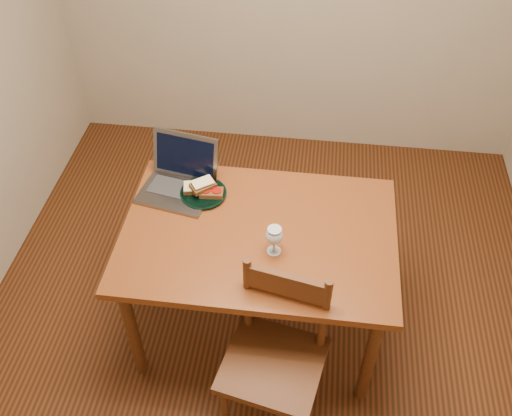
# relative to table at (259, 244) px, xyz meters

# --- Properties ---
(floor) EXTENTS (3.20, 3.20, 0.02)m
(floor) POSITION_rel_table_xyz_m (0.04, 0.10, -0.66)
(floor) COLOR black
(floor) RESTS_ON ground
(table) EXTENTS (1.30, 0.90, 0.74)m
(table) POSITION_rel_table_xyz_m (0.00, 0.00, 0.00)
(table) COLOR #54270E
(table) RESTS_ON floor
(chair) EXTENTS (0.50, 0.49, 0.46)m
(chair) POSITION_rel_table_xyz_m (0.13, -0.49, -0.15)
(chair) COLOR #3A1F0C
(chair) RESTS_ON floor
(plate) EXTENTS (0.24, 0.24, 0.02)m
(plate) POSITION_rel_table_xyz_m (-0.31, 0.22, 0.10)
(plate) COLOR black
(plate) RESTS_ON table
(sandwich_cheese) EXTENTS (0.13, 0.09, 0.04)m
(sandwich_cheese) POSITION_rel_table_xyz_m (-0.35, 0.23, 0.12)
(sandwich_cheese) COLOR #381E0C
(sandwich_cheese) RESTS_ON plate
(sandwich_tomato) EXTENTS (0.12, 0.08, 0.04)m
(sandwich_tomato) POSITION_rel_table_xyz_m (-0.26, 0.20, 0.12)
(sandwich_tomato) COLOR #381E0C
(sandwich_tomato) RESTS_ON plate
(sandwich_top) EXTENTS (0.14, 0.13, 0.04)m
(sandwich_top) POSITION_rel_table_xyz_m (-0.31, 0.22, 0.15)
(sandwich_top) COLOR #381E0C
(sandwich_top) RESTS_ON plate
(milk_glass) EXTENTS (0.08, 0.08, 0.15)m
(milk_glass) POSITION_rel_table_xyz_m (0.08, -0.11, 0.16)
(milk_glass) COLOR white
(milk_glass) RESTS_ON table
(laptop) EXTENTS (0.40, 0.38, 0.25)m
(laptop) POSITION_rel_table_xyz_m (-0.44, 0.27, 0.15)
(laptop) COLOR slate
(laptop) RESTS_ON table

